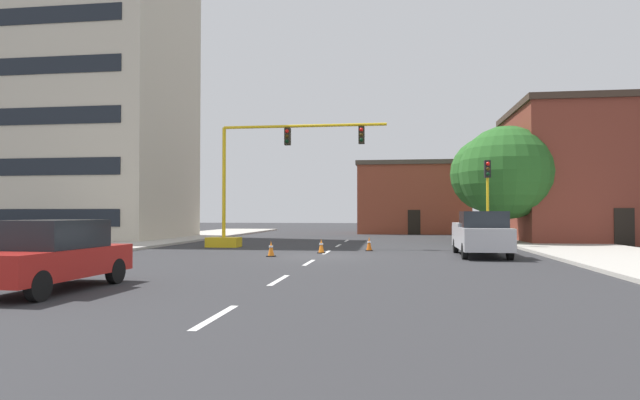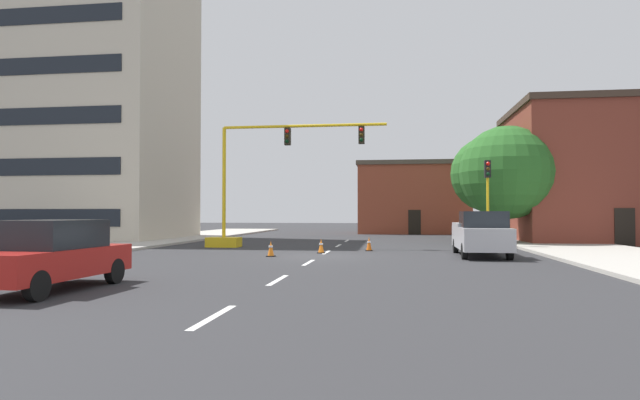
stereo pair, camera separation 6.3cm
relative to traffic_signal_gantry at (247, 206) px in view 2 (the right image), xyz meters
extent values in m
plane|color=#2D2D30|center=(4.93, -5.83, -2.30)|extent=(160.00, 160.00, 0.00)
cube|color=#B2ADA3|center=(-7.85, 2.17, -2.23)|extent=(6.00, 56.00, 0.14)
cube|color=#B2ADA3|center=(17.70, 2.17, -2.23)|extent=(6.00, 56.00, 0.14)
cube|color=silver|center=(4.93, -19.83, -2.30)|extent=(0.16, 2.40, 0.01)
cube|color=silver|center=(4.93, -14.33, -2.30)|extent=(0.16, 2.40, 0.01)
cube|color=silver|center=(4.93, -8.83, -2.30)|extent=(0.16, 2.40, 0.01)
cube|color=silver|center=(4.93, -3.33, -2.30)|extent=(0.16, 2.40, 0.01)
cube|color=silver|center=(4.93, 2.17, -2.30)|extent=(0.16, 2.40, 0.01)
cube|color=silver|center=(4.93, 7.67, -2.30)|extent=(0.16, 2.40, 0.01)
cube|color=beige|center=(-14.26, 7.34, 9.03)|extent=(13.66, 10.57, 22.66)
cube|color=black|center=(-14.26, 2.02, -0.68)|extent=(11.20, 0.06, 1.10)
cube|color=black|center=(-14.26, 2.02, 2.55)|extent=(11.20, 0.06, 1.10)
cube|color=black|center=(-14.26, 2.02, 5.79)|extent=(11.20, 0.06, 1.10)
cube|color=black|center=(-14.26, 2.02, 9.03)|extent=(11.20, 0.06, 1.10)
cube|color=black|center=(-14.26, 2.02, 12.26)|extent=(11.20, 0.06, 1.10)
cube|color=brown|center=(9.94, 23.03, 0.85)|extent=(10.14, 7.31, 6.30)
cube|color=#4C4238|center=(9.94, 23.03, 4.20)|extent=(10.44, 7.61, 0.40)
cube|color=black|center=(9.94, 19.34, -1.20)|extent=(1.10, 0.06, 2.20)
cube|color=brown|center=(21.23, 8.56, 2.00)|extent=(10.07, 10.04, 8.60)
cube|color=#3D2D23|center=(21.23, 8.56, 6.49)|extent=(10.37, 10.34, 0.40)
cube|color=black|center=(21.23, 3.52, -1.20)|extent=(1.10, 0.06, 2.20)
cube|color=yellow|center=(-1.34, 0.00, -2.03)|extent=(1.80, 1.20, 0.55)
cylinder|color=yellow|center=(-1.34, 0.00, 1.35)|extent=(0.20, 0.20, 6.20)
cylinder|color=yellow|center=(3.23, 0.00, 4.45)|extent=(9.15, 0.16, 0.16)
cube|color=black|center=(2.32, 0.00, 3.87)|extent=(0.32, 0.36, 0.95)
sphere|color=red|center=(2.32, -0.19, 4.15)|extent=(0.20, 0.20, 0.20)
sphere|color=#38280A|center=(2.32, -0.19, 3.87)|extent=(0.20, 0.20, 0.20)
sphere|color=black|center=(2.32, -0.19, 3.59)|extent=(0.20, 0.20, 0.20)
cube|color=black|center=(6.43, 0.00, 3.87)|extent=(0.32, 0.36, 0.95)
sphere|color=red|center=(6.43, -0.19, 4.15)|extent=(0.20, 0.20, 0.20)
sphere|color=#38280A|center=(6.43, -0.19, 3.87)|extent=(0.20, 0.20, 0.20)
sphere|color=black|center=(6.43, -0.19, 3.59)|extent=(0.20, 0.20, 0.20)
cylinder|color=yellow|center=(13.26, 1.07, 0.10)|extent=(0.14, 0.14, 4.80)
cube|color=black|center=(13.26, 1.07, 2.02)|extent=(0.32, 0.36, 0.95)
sphere|color=red|center=(13.26, 0.88, 2.30)|extent=(0.20, 0.20, 0.20)
sphere|color=#38280A|center=(13.26, 0.88, 2.02)|extent=(0.20, 0.20, 0.20)
sphere|color=black|center=(13.26, 0.88, 1.74)|extent=(0.20, 0.20, 0.20)
cylinder|color=#4C3823|center=(15.04, 5.00, -1.18)|extent=(0.36, 0.36, 2.25)
sphere|color=#286023|center=(15.04, 5.00, 2.10)|extent=(5.76, 5.76, 5.76)
cylinder|color=#4C3823|center=(15.32, 13.09, -0.94)|extent=(0.36, 0.36, 2.73)
sphere|color=#286023|center=(15.32, 13.09, 2.58)|extent=(5.74, 5.74, 5.74)
cube|color=#BCBCC1|center=(11.99, -4.67, -1.49)|extent=(2.07, 5.42, 0.95)
cube|color=#1E2328|center=(11.98, -5.57, -0.66)|extent=(1.86, 1.82, 0.70)
cube|color=#BCBCC1|center=(12.01, -3.48, -0.93)|extent=(2.04, 2.83, 0.16)
cylinder|color=black|center=(12.87, -6.51, -1.96)|extent=(0.23, 0.68, 0.68)
cylinder|color=black|center=(11.07, -6.49, -1.96)|extent=(0.23, 0.68, 0.68)
cylinder|color=black|center=(12.92, -2.84, -1.96)|extent=(0.23, 0.68, 0.68)
cylinder|color=black|center=(11.12, -2.82, -1.96)|extent=(0.23, 0.68, 0.68)
cube|color=#B21E19|center=(-0.19, -17.15, -1.61)|extent=(2.01, 4.56, 0.70)
cube|color=#1E2328|center=(-0.19, -17.05, -0.91)|extent=(1.78, 2.36, 0.70)
cylinder|color=black|center=(-0.96, -15.59, -1.96)|extent=(0.24, 0.69, 0.68)
cylinder|color=black|center=(0.69, -15.65, -1.96)|extent=(0.24, 0.69, 0.68)
cylinder|color=black|center=(0.58, -18.71, -1.96)|extent=(0.24, 0.69, 0.68)
cube|color=black|center=(2.82, -6.19, -2.28)|extent=(0.36, 0.36, 0.04)
cone|color=orange|center=(2.82, -6.19, -1.94)|extent=(0.28, 0.28, 0.65)
cylinder|color=white|center=(2.82, -6.19, -1.86)|extent=(0.19, 0.19, 0.08)
cube|color=black|center=(4.74, -3.89, -2.28)|extent=(0.36, 0.36, 0.04)
cone|color=orange|center=(4.74, -3.89, -1.94)|extent=(0.28, 0.28, 0.65)
cylinder|color=white|center=(4.74, -3.89, -1.86)|extent=(0.19, 0.19, 0.08)
cube|color=black|center=(6.93, -2.00, -2.28)|extent=(0.36, 0.36, 0.04)
cone|color=orange|center=(6.93, -2.00, -1.93)|extent=(0.28, 0.28, 0.66)
cylinder|color=white|center=(6.93, -2.00, -1.85)|extent=(0.19, 0.19, 0.08)
camera|label=1|loc=(8.19, -29.45, -0.39)|focal=30.35mm
camera|label=2|loc=(8.25, -29.44, -0.39)|focal=30.35mm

